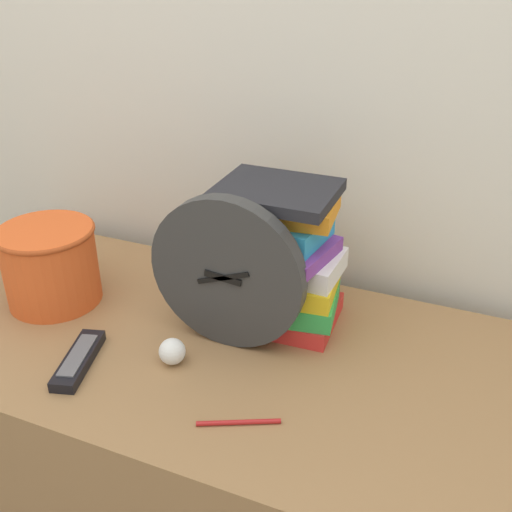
% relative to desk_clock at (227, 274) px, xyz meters
% --- Properties ---
extents(wall_back, '(6.00, 0.04, 2.40)m').
position_rel_desk_clock_xyz_m(wall_back, '(-0.07, 0.36, 0.30)').
color(wall_back, silver).
rests_on(wall_back, ground_plane).
extents(desk, '(1.25, 0.61, 0.75)m').
position_rel_desk_clock_xyz_m(desk, '(-0.07, -0.02, -0.52)').
color(desk, olive).
rests_on(desk, ground_plane).
extents(desk_clock, '(0.30, 0.04, 0.30)m').
position_rel_desk_clock_xyz_m(desk_clock, '(0.00, 0.00, 0.00)').
color(desk_clock, '#333333').
rests_on(desk_clock, desk).
extents(book_stack, '(0.25, 0.20, 0.28)m').
position_rel_desk_clock_xyz_m(book_stack, '(0.07, 0.11, -0.01)').
color(book_stack, red).
rests_on(book_stack, desk).
extents(basket, '(0.20, 0.20, 0.17)m').
position_rel_desk_clock_xyz_m(basket, '(-0.40, -0.01, -0.06)').
color(basket, '#E05623').
rests_on(basket, desk).
extents(tv_remote, '(0.09, 0.17, 0.02)m').
position_rel_desk_clock_xyz_m(tv_remote, '(-0.22, -0.17, -0.14)').
color(tv_remote, black).
rests_on(tv_remote, desk).
extents(crumpled_paper_ball, '(0.05, 0.05, 0.05)m').
position_rel_desk_clock_xyz_m(crumpled_paper_ball, '(-0.07, -0.10, -0.12)').
color(crumpled_paper_ball, white).
rests_on(crumpled_paper_ball, desk).
extents(pen, '(0.13, 0.07, 0.01)m').
position_rel_desk_clock_xyz_m(pen, '(0.11, -0.20, -0.14)').
color(pen, '#B21E1E').
rests_on(pen, desk).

